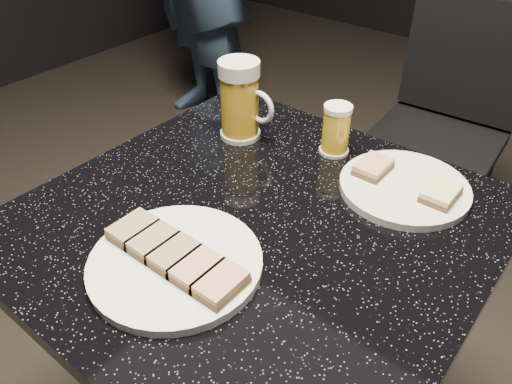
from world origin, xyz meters
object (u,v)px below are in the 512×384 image
Objects in this scene: beer_tumbler at (336,130)px; beer_mug at (241,100)px; chair at (442,123)px; plate_small at (404,187)px; table at (256,315)px; plate_large at (176,263)px.

beer_mug is at bearing -159.76° from beer_tumbler.
chair reaches higher than beer_tumbler.
table is at bearing -125.64° from plate_small.
chair is at bearing 90.27° from plate_large.
beer_mug reaches higher than plate_small.
table is at bearing -88.40° from beer_tumbler.
beer_mug is (-0.19, 0.18, 0.32)m from table.
beer_tumbler reaches higher than table.
plate_large is at bearing -91.75° from beer_tumbler.
plate_large reaches higher than table.
beer_tumbler is at bearing 168.42° from plate_small.
plate_large is 2.55× the size of beer_tumbler.
table is 0.38m from beer_tumbler.
chair reaches higher than plate_small.
plate_large is 1.16m from chair.
chair is at bearing 91.40° from beer_tumbler.
plate_large and plate_small have the same top height.
table is 0.41m from beer_mug.
plate_large is 1.58× the size of beer_mug.
table is (0.02, 0.16, -0.25)m from plate_large.
plate_large is 0.39m from beer_mug.
plate_small is at bearing -76.73° from chair.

